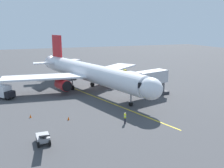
# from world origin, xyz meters

# --- Properties ---
(ground_plane) EXTENTS (220.00, 220.00, 0.00)m
(ground_plane) POSITION_xyz_m (0.00, 0.00, 0.00)
(ground_plane) COLOR #424244
(apron_lead_in_line) EXTENTS (11.42, 38.47, 0.01)m
(apron_lead_in_line) POSITION_xyz_m (0.98, 8.94, 0.01)
(apron_lead_in_line) COLOR yellow
(apron_lead_in_line) RESTS_ON ground
(airplane) EXTENTS (33.42, 39.58, 11.50)m
(airplane) POSITION_xyz_m (1.06, 2.67, 4.00)
(airplane) COLOR white
(airplane) RESTS_ON ground
(jet_bridge) EXTENTS (11.43, 5.69, 5.40)m
(jet_bridge) POSITION_xyz_m (-7.25, 12.00, 3.76)
(jet_bridge) COLOR #B7B7BC
(jet_bridge) RESTS_ON ground
(ground_crew_marshaller) EXTENTS (0.33, 0.44, 1.71)m
(ground_crew_marshaller) POSITION_xyz_m (1.49, 23.10, 0.89)
(ground_crew_marshaller) COLOR #23232D
(ground_crew_marshaller) RESTS_ON ground
(ground_crew_wing_walker) EXTENTS (0.45, 0.35, 1.71)m
(ground_crew_wing_walker) POSITION_xyz_m (-3.39, -6.10, 0.89)
(ground_crew_wing_walker) COLOR #23232D
(ground_crew_wing_walker) RESTS_ON ground
(box_truck_near_nose) EXTENTS (2.23, 4.71, 2.62)m
(box_truck_near_nose) POSITION_xyz_m (-12.72, -13.10, 1.39)
(box_truck_near_nose) COLOR yellow
(box_truck_near_nose) RESTS_ON ground
(box_truck_portside) EXTENTS (4.55, 4.70, 2.62)m
(box_truck_portside) POSITION_xyz_m (18.36, 2.49, 1.39)
(box_truck_portside) COLOR black
(box_truck_portside) RESTS_ON ground
(tug_starboard_side) EXTENTS (1.88, 2.51, 1.50)m
(tug_starboard_side) POSITION_xyz_m (1.54, -10.95, 0.70)
(tug_starboard_side) COLOR white
(tug_starboard_side) RESTS_ON ground
(belt_loader_rear_apron) EXTENTS (1.56, 4.58, 2.32)m
(belt_loader_rear_apron) POSITION_xyz_m (13.25, 25.52, 0.71)
(belt_loader_rear_apron) COLOR #9E9EA3
(belt_loader_rear_apron) RESTS_ON ground
(safety_cone_nose_left) EXTENTS (0.32, 0.32, 0.55)m
(safety_cone_nose_left) POSITION_xyz_m (8.84, 18.75, 0.28)
(safety_cone_nose_left) COLOR #F2590F
(safety_cone_nose_left) RESTS_ON ground
(safety_cone_nose_right) EXTENTS (0.32, 0.32, 0.55)m
(safety_cone_nose_right) POSITION_xyz_m (14.12, 15.70, 0.28)
(safety_cone_nose_right) COLOR #F2590F
(safety_cone_nose_right) RESTS_ON ground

